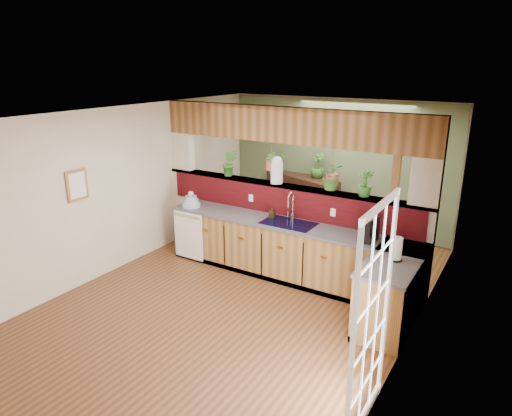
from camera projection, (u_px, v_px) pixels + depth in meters
The scene contains 28 objects.
ground at pixel (240, 299), 6.55m from camera, with size 4.60×7.00×0.01m, color brown.
ceiling at pixel (238, 115), 5.76m from camera, with size 4.60×7.00×0.01m, color brown.
wall_back at pixel (337, 165), 8.99m from camera, with size 4.60×0.02×2.60m, color beige.
wall_left at pixel (120, 189), 7.30m from camera, with size 0.02×7.00×2.60m, color beige.
wall_right at pixel (413, 247), 5.01m from camera, with size 0.02×7.00×2.60m, color beige.
pass_through_partition at pixel (288, 197), 7.27m from camera, with size 4.60×0.21×2.60m.
pass_through_ledge at pixel (286, 186), 7.23m from camera, with size 4.60×0.21×0.04m, color brown.
header_beam at pixel (287, 125), 6.94m from camera, with size 4.60×0.15×0.55m, color brown.
sage_backwall at pixel (337, 165), 8.98m from camera, with size 4.55×0.02×2.55m, color #566746.
countertop at pixel (320, 261), 6.70m from camera, with size 4.14×1.52×0.90m.
dishwasher at pixel (188, 235), 7.69m from camera, with size 0.58×0.03×0.82m.
navy_sink at pixel (288, 228), 6.97m from camera, with size 0.82×0.50×0.18m.
french_door at pixel (371, 321), 4.05m from camera, with size 0.06×1.02×2.16m, color white.
framed_print at pixel (77, 185), 6.56m from camera, with size 0.04×0.35×0.45m.
faucet at pixel (291, 205), 7.02m from camera, with size 0.20×0.20×0.46m.
dish_stack at pixel (191, 202), 7.72m from camera, with size 0.31×0.31×0.27m.
soap_dispenser at pixel (272, 212), 7.18m from camera, with size 0.08×0.09×0.19m, color #3A2915.
coffee_maker at pixel (368, 230), 6.22m from camera, with size 0.18×0.30×0.34m.
paper_towel at pixel (397, 249), 5.60m from camera, with size 0.15×0.15×0.32m.
glass_jar at pixel (277, 170), 7.24m from camera, with size 0.20×0.20×0.44m.
ledge_plant_left at pixel (230, 163), 7.70m from camera, with size 0.25×0.20×0.45m, color #2C6021.
ledge_plant_right at pixel (365, 183), 6.53m from camera, with size 0.22×0.22×0.39m, color #2C6021.
hanging_plant_a at pixel (271, 156), 7.23m from camera, with size 0.21×0.17×0.46m.
hanging_plant_b at pixel (333, 165), 6.72m from camera, with size 0.45×0.42×0.55m.
shelving_console at pixel (301, 202), 9.36m from camera, with size 1.67×0.45×1.11m, color black.
shelf_plant_a at pixel (281, 163), 9.37m from camera, with size 0.22×0.15×0.41m, color #2C6021.
shelf_plant_b at pixel (317, 165), 8.95m from camera, with size 0.28×0.28×0.50m, color #2C6021.
floor_plant at pixel (340, 237), 7.83m from camera, with size 0.66×0.58×0.74m, color #2C6021.
Camera 1 is at (3.25, -4.86, 3.24)m, focal length 32.00 mm.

